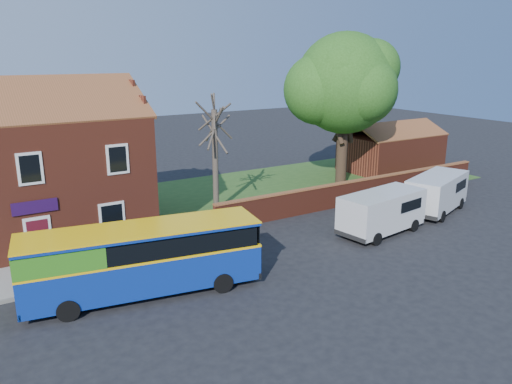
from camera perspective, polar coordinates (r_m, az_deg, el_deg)
ground at (r=21.57m, az=-0.93°, el=-10.94°), size 120.00×120.00×0.00m
pavement at (r=24.48m, az=-22.66°, el=-8.72°), size 18.00×3.50×0.12m
kerb at (r=22.89m, az=-21.91°, el=-10.32°), size 18.00×0.15×0.14m
grass_strip at (r=38.61m, az=5.77°, el=1.05°), size 26.00×12.00×0.04m
shop_building at (r=28.92m, az=-25.31°, el=1.63°), size 12.30×8.13×10.50m
boundary_wall at (r=34.02m, az=11.94°, el=0.18°), size 22.00×0.38×1.60m
outbuilding at (r=44.22m, az=15.18°, el=4.54°), size 8.20×5.06×4.17m
bus at (r=20.92m, az=-13.63°, el=-7.31°), size 9.77×3.92×2.90m
van_near at (r=28.26m, az=14.21°, el=-2.09°), size 5.50×2.79×2.31m
van_far at (r=33.07m, az=19.97°, el=0.03°), size 5.75×3.79×2.35m
large_tree at (r=37.57m, az=10.01°, el=11.80°), size 9.18×7.26×11.19m
bare_tree at (r=30.83m, az=-4.69°, el=4.18°), size 2.62×3.12×6.98m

